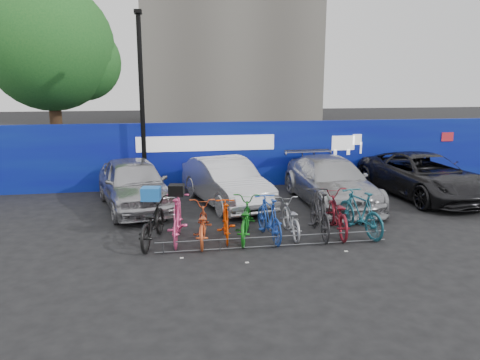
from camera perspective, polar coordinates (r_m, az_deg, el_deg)
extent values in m
plane|color=black|center=(11.81, 3.52, -7.24)|extent=(100.00, 100.00, 0.00)
cube|color=#0A0B95|center=(17.25, -0.81, 3.13)|extent=(22.00, 0.15, 2.40)
cube|color=white|center=(16.97, -4.12, 4.48)|extent=(5.00, 0.02, 0.55)
cube|color=white|center=(18.20, 12.47, 4.43)|extent=(1.20, 0.02, 0.90)
cube|color=red|center=(20.16, 23.97, 4.84)|extent=(0.50, 0.02, 0.35)
cylinder|color=#382314|center=(21.42, -21.47, 6.23)|extent=(0.50, 0.50, 4.00)
sphere|color=#1C5B20|center=(21.37, -22.17, 14.78)|extent=(5.20, 5.20, 5.20)
sphere|color=#1C5B20|center=(21.42, -18.64, 13.42)|extent=(3.20, 3.20, 3.20)
cylinder|color=black|center=(16.29, -11.85, 8.71)|extent=(0.16, 0.16, 6.00)
cube|color=black|center=(16.40, -12.34, 19.39)|extent=(0.25, 0.50, 0.12)
cylinder|color=#595B60|center=(11.17, 4.22, -6.90)|extent=(5.60, 0.03, 0.03)
cylinder|color=#595B60|center=(11.24, 4.20, -8.01)|extent=(5.60, 0.03, 0.03)
cylinder|color=#595B60|center=(10.93, -9.31, -8.24)|extent=(0.03, 0.03, 0.28)
cylinder|color=#595B60|center=(11.00, -2.46, -7.96)|extent=(0.03, 0.03, 0.28)
cylinder|color=#595B60|center=(11.21, 4.21, -7.58)|extent=(0.03, 0.03, 0.28)
cylinder|color=#595B60|center=(11.57, 10.53, -7.12)|extent=(0.03, 0.03, 0.28)
cylinder|color=#595B60|center=(12.06, 16.39, -6.62)|extent=(0.03, 0.03, 0.28)
imported|color=#B1B1B6|center=(14.78, -12.79, -0.41)|extent=(2.85, 4.85, 1.55)
imported|color=silver|center=(14.85, -1.74, -0.23)|extent=(2.66, 4.67, 1.46)
imported|color=#AEAFB3|center=(15.23, 11.01, -0.15)|extent=(2.16, 5.04, 1.45)
imported|color=black|center=(16.99, 21.47, 0.51)|extent=(2.95, 5.47, 1.46)
imported|color=black|center=(11.58, -10.66, -5.02)|extent=(1.16, 2.17, 1.08)
imported|color=#E64480|center=(11.58, -7.65, -4.68)|extent=(0.76, 2.00, 1.17)
imported|color=#D65427|center=(11.49, -4.65, -5.27)|extent=(0.84, 1.90, 0.97)
imported|color=#ED4104|center=(11.65, -1.74, -4.93)|extent=(0.59, 1.68, 0.99)
imported|color=#136E17|center=(11.70, 0.62, -4.77)|extent=(1.14, 2.06, 1.03)
imported|color=#1D43AC|center=(11.68, 3.57, -4.63)|extent=(0.70, 1.88, 1.10)
imported|color=#9B9CA1|center=(12.01, 6.15, -4.66)|extent=(0.65, 1.76, 0.92)
imported|color=#28272A|center=(12.08, 9.69, -3.94)|extent=(0.75, 2.05, 1.21)
imported|color=maroon|center=(12.33, 11.71, -3.98)|extent=(0.98, 2.15, 1.09)
imported|color=#1A596C|center=(12.39, 14.40, -3.83)|extent=(0.95, 2.03, 1.17)
cube|color=blue|center=(11.39, -10.80, -1.66)|extent=(0.49, 0.41, 0.32)
cube|color=black|center=(11.40, -7.75, -1.22)|extent=(0.41, 0.38, 0.26)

